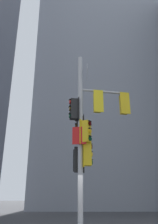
# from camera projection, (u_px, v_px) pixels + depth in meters

# --- Properties ---
(building_mid_block) EXTENTS (17.94, 17.94, 53.58)m
(building_mid_block) POSITION_uv_depth(u_px,v_px,m) (96.00, 49.00, 41.32)
(building_mid_block) COLOR #9399A3
(building_mid_block) RESTS_ON ground
(signal_pole_assembly) EXTENTS (3.03, 2.29, 8.41)m
(signal_pole_assembly) POSITION_uv_depth(u_px,v_px,m) (87.00, 129.00, 10.61)
(signal_pole_assembly) COLOR #B2B2B5
(signal_pole_assembly) RESTS_ON ground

